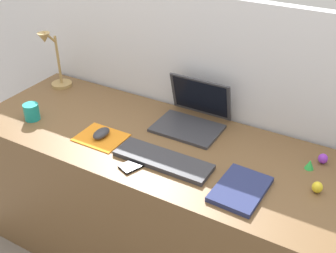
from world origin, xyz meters
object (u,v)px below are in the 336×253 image
at_px(coffee_mug, 32,112).
at_px(toy_figurine_purple, 323,159).
at_px(toy_figurine_yellow, 317,187).
at_px(desk_lamp, 54,62).
at_px(laptop, 193,114).
at_px(notebook_pad, 240,189).
at_px(cell_phone, 135,164).
at_px(mouse, 101,133).
at_px(keyboard, 163,160).
at_px(toy_figurine_green, 310,164).

relative_size(coffee_mug, toy_figurine_purple, 1.86).
distance_m(coffee_mug, toy_figurine_yellow, 1.30).
height_order(desk_lamp, toy_figurine_purple, desk_lamp).
relative_size(desk_lamp, toy_figurine_purple, 7.76).
relative_size(laptop, notebook_pad, 1.25).
xyz_separation_m(cell_phone, toy_figurine_purple, (0.65, 0.39, 0.02)).
relative_size(laptop, mouse, 3.12).
distance_m(desk_lamp, toy_figurine_purple, 1.41).
xyz_separation_m(mouse, desk_lamp, (-0.51, 0.27, 0.13)).
distance_m(keyboard, mouse, 0.33).
bearing_deg(coffee_mug, toy_figurine_green, 12.05).
height_order(coffee_mug, toy_figurine_yellow, coffee_mug).
bearing_deg(toy_figurine_yellow, coffee_mug, -174.05).
bearing_deg(toy_figurine_green, toy_figurine_purple, 60.16).
xyz_separation_m(desk_lamp, coffee_mug, (0.13, -0.31, -0.11)).
bearing_deg(desk_lamp, laptop, 1.98).
bearing_deg(notebook_pad, desk_lamp, 167.53).
xyz_separation_m(cell_phone, toy_figurine_green, (0.61, 0.32, 0.02)).
distance_m(cell_phone, toy_figurine_yellow, 0.70).
bearing_deg(coffee_mug, laptop, 26.44).
height_order(keyboard, mouse, mouse).
xyz_separation_m(keyboard, toy_figurine_green, (0.53, 0.25, 0.01)).
distance_m(cell_phone, toy_figurine_purple, 0.76).
xyz_separation_m(mouse, toy_figurine_purple, (0.89, 0.29, 0.00)).
relative_size(desk_lamp, coffee_mug, 4.16).
xyz_separation_m(mouse, coffee_mug, (-0.38, -0.04, 0.02)).
relative_size(keyboard, toy_figurine_yellow, 9.39).
relative_size(laptop, toy_figurine_yellow, 6.87).
relative_size(coffee_mug, toy_figurine_green, 1.95).
height_order(desk_lamp, coffee_mug, desk_lamp).
bearing_deg(mouse, toy_figurine_green, 14.91).
xyz_separation_m(keyboard, mouse, (-0.33, 0.02, 0.01)).
xyz_separation_m(cell_phone, toy_figurine_yellow, (0.67, 0.20, 0.02)).
height_order(laptop, cell_phone, laptop).
bearing_deg(keyboard, toy_figurine_purple, 29.25).
distance_m(laptop, mouse, 0.43).
bearing_deg(coffee_mug, toy_figurine_yellow, 5.95).
bearing_deg(desk_lamp, coffee_mug, -68.01).
relative_size(keyboard, mouse, 4.27).
xyz_separation_m(laptop, desk_lamp, (-0.81, -0.03, 0.10)).
relative_size(mouse, toy_figurine_purple, 2.25).
relative_size(mouse, coffee_mug, 1.21).
bearing_deg(notebook_pad, toy_figurine_yellow, 31.45).
bearing_deg(mouse, toy_figurine_purple, 18.11).
bearing_deg(notebook_pad, laptop, 139.72).
bearing_deg(desk_lamp, notebook_pad, -14.86).
distance_m(notebook_pad, toy_figurine_yellow, 0.28).
height_order(cell_phone, toy_figurine_purple, toy_figurine_purple).
relative_size(keyboard, coffee_mug, 5.15).
bearing_deg(toy_figurine_green, desk_lamp, 178.03).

